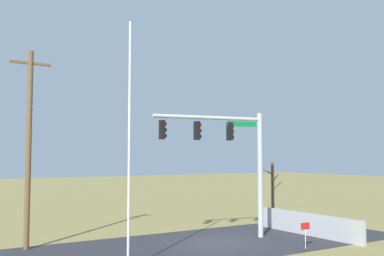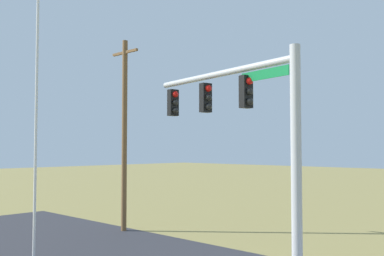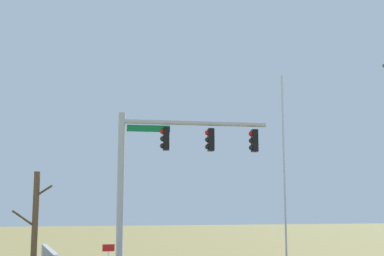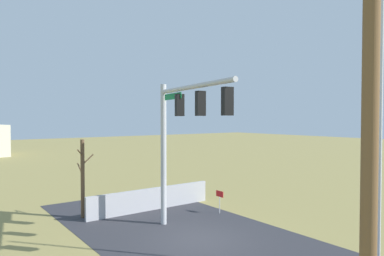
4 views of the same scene
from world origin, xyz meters
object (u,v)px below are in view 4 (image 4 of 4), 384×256
(signal_mast, at_px, (179,127))
(open_sign, at_px, (220,197))
(bare_tree, at_px, (83,178))
(flagpole, at_px, (381,126))
(utility_pole, at_px, (370,134))

(signal_mast, xyz_separation_m, open_sign, (1.59, -3.75, -3.88))
(signal_mast, height_order, open_sign, signal_mast)
(bare_tree, bearing_deg, signal_mast, -154.69)
(flagpole, relative_size, bare_tree, 2.41)
(flagpole, relative_size, utility_pole, 1.03)
(flagpole, bearing_deg, open_sign, -5.53)
(bare_tree, bearing_deg, utility_pole, 177.77)
(utility_pole, height_order, open_sign, utility_pole)
(bare_tree, bearing_deg, open_sign, -120.15)
(utility_pole, xyz_separation_m, bare_tree, (14.93, -0.58, -2.82))
(utility_pole, distance_m, bare_tree, 15.20)
(signal_mast, relative_size, utility_pole, 0.71)
(signal_mast, bearing_deg, utility_pole, 162.64)
(open_sign, bearing_deg, utility_pole, 149.03)
(signal_mast, distance_m, utility_pole, 10.19)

